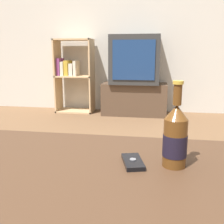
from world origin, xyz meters
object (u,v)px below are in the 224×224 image
Objects in this scene: television at (135,60)px; beer_bottle at (175,137)px; bookshelf at (73,74)px; tv_stand at (134,99)px; cell_phone at (133,162)px.

television is 2.69m from beer_bottle.
beer_bottle is (1.19, -2.72, 0.02)m from bookshelf.
beer_bottle is (0.33, -2.67, 0.34)m from tv_stand.
cell_phone is at bearing -85.78° from tv_stand.
cell_phone is (0.20, -2.67, 0.26)m from tv_stand.
tv_stand is 2.71m from beer_bottle.
bookshelf is 2.92m from cell_phone.
beer_bottle is 0.16m from cell_phone.
television reaches higher than bookshelf.
cell_phone is at bearing -177.20° from beer_bottle.
beer_bottle is (0.33, -2.66, -0.17)m from television.
tv_stand is at bearing 79.02° from cell_phone.
cell_phone is at bearing -85.77° from television.
bookshelf is at bearing 96.12° from cell_phone.
beer_bottle is at bearing -83.00° from television.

